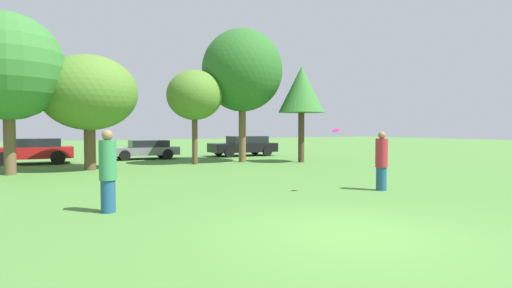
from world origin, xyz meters
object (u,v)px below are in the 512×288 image
at_px(person_thrower, 108,171).
at_px(tree_2, 89,93).
at_px(parked_car_red, 33,150).
at_px(parked_car_grey, 145,149).
at_px(tree_4, 242,71).
at_px(person_catcher, 382,161).
at_px(parked_car_black, 244,146).
at_px(tree_3, 195,95).
at_px(tree_5, 301,90).
at_px(tree_1, 8,67).
at_px(frisbee, 336,130).

height_order(person_thrower, tree_2, tree_2).
distance_m(parked_car_red, parked_car_grey, 5.94).
height_order(tree_4, parked_car_grey, tree_4).
distance_m(person_catcher, parked_car_grey, 16.10).
relative_size(tree_4, parked_car_black, 1.61).
bearing_deg(parked_car_red, person_thrower, 97.66).
bearing_deg(tree_3, tree_4, -0.09).
relative_size(person_thrower, tree_5, 0.35).
bearing_deg(tree_1, parked_car_grey, 39.22).
distance_m(frisbee, tree_3, 10.96).
distance_m(person_catcher, tree_3, 11.51).
xyz_separation_m(tree_5, parked_car_black, (-0.32, 5.99, -3.21)).
xyz_separation_m(person_catcher, tree_2, (-6.68, 10.68, 2.52)).
distance_m(person_catcher, parked_car_red, 17.72).
xyz_separation_m(person_thrower, tree_1, (-2.03, 9.53, 3.34)).
distance_m(person_thrower, parked_car_red, 14.71).
bearing_deg(parked_car_red, tree_2, 117.51).
xyz_separation_m(tree_2, parked_car_red, (-2.10, 4.70, -2.69)).
relative_size(person_catcher, parked_car_red, 0.44).
bearing_deg(tree_1, parked_car_black, 20.96).
bearing_deg(tree_1, parked_car_red, 79.68).
relative_size(frisbee, parked_car_black, 0.05).
relative_size(person_catcher, tree_5, 0.34).
bearing_deg(tree_4, tree_2, -177.06).
xyz_separation_m(parked_car_red, parked_car_black, (12.36, -0.04, -0.02)).
bearing_deg(parked_car_black, parked_car_grey, -1.04).
relative_size(tree_1, tree_2, 1.26).
height_order(tree_3, parked_car_black, tree_3).
height_order(tree_2, parked_car_grey, tree_2).
xyz_separation_m(tree_4, parked_car_grey, (-4.06, 4.76, -4.38)).
distance_m(tree_3, parked_car_black, 7.26).
bearing_deg(person_catcher, tree_1, -41.19).
bearing_deg(person_thrower, tree_2, 89.54).
relative_size(tree_1, tree_4, 0.89).
bearing_deg(tree_3, parked_car_red, 149.25).
bearing_deg(frisbee, person_thrower, 175.81).
bearing_deg(parked_car_black, frisbee, 74.62).
distance_m(parked_car_grey, parked_car_black, 6.47).
bearing_deg(tree_1, tree_2, 8.10).
xyz_separation_m(tree_3, parked_car_grey, (-1.29, 4.75, -2.93)).
bearing_deg(tree_5, person_catcher, -112.60).
height_order(tree_2, tree_5, tree_5).
bearing_deg(parked_car_grey, tree_2, 56.93).
bearing_deg(parked_car_red, tree_3, 152.64).
height_order(person_catcher, parked_car_black, person_catcher).
relative_size(tree_5, parked_car_black, 1.16).
bearing_deg(tree_1, tree_3, 5.90).
distance_m(person_thrower, person_catcher, 7.73).
distance_m(tree_1, parked_car_black, 14.68).
height_order(person_thrower, frisbee, frisbee).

